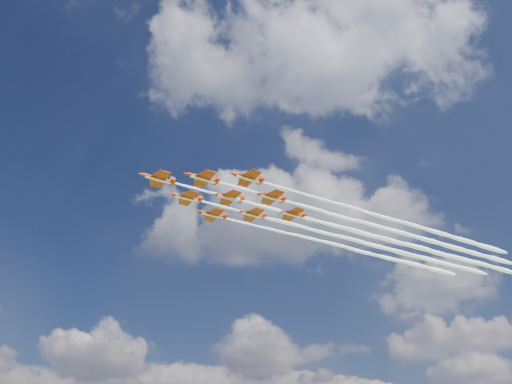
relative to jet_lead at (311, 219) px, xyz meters
The scene contains 9 objects.
jet_lead is the anchor object (origin of this frame).
jet_row2_port 12.68m from the jet_lead, 11.98° to the left, with size 84.26×73.66×2.72m.
jet_row2_starb 12.68m from the jet_lead, 70.14° to the left, with size 84.26×73.66×2.72m.
jet_row3_port 25.35m from the jet_lead, 11.98° to the left, with size 84.26×73.66×2.72m.
jet_row3_centre 22.15m from the jet_lead, 41.06° to the left, with size 84.26×73.66×2.72m.
jet_row3_starb 25.35m from the jet_lead, 70.14° to the left, with size 84.26×73.66×2.72m.
jet_row4_port 33.80m from the jet_lead, 30.55° to the left, with size 84.26×73.66×2.72m.
jet_row4_starb 33.80m from the jet_lead, 51.56° to the left, with size 84.26×73.66×2.72m.
jet_tail 44.31m from the jet_lead, 41.06° to the left, with size 84.26×73.66×2.72m.
Camera 1 is at (39.87, -121.69, 12.95)m, focal length 35.00 mm.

